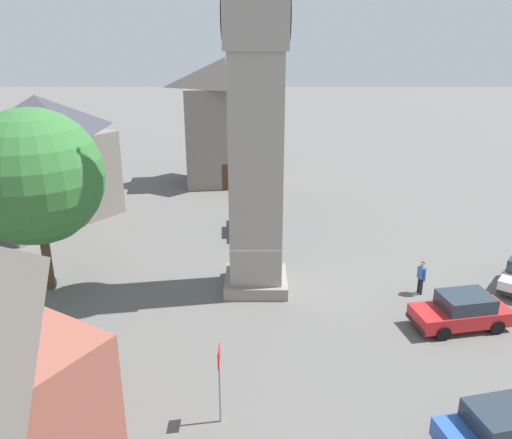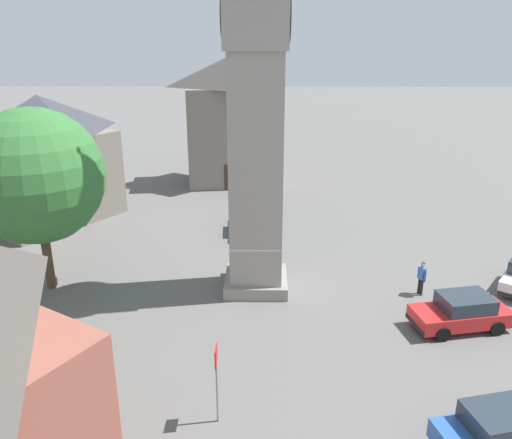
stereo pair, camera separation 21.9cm
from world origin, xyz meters
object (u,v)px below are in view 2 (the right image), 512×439
at_px(car_blue_kerb, 462,312).
at_px(tree, 36,176).
at_px(clock_tower, 256,39).
at_px(building_terrace_right, 228,121).
at_px(car_silver_kerb, 250,220).
at_px(road_sign, 217,372).
at_px(building_corner_back, 45,158).
at_px(car_white_side, 504,431).
at_px(pedestrian, 422,275).

distance_m(car_blue_kerb, tree, 19.89).
height_order(clock_tower, tree, clock_tower).
distance_m(tree, building_terrace_right, 20.82).
height_order(car_blue_kerb, car_silver_kerb, same).
xyz_separation_m(clock_tower, road_sign, (-9.49, 1.09, -9.76)).
distance_m(clock_tower, tree, 11.79).
height_order(tree, building_terrace_right, building_terrace_right).
distance_m(building_corner_back, road_sign, 23.15).
distance_m(car_blue_kerb, building_corner_back, 26.52).
xyz_separation_m(car_silver_kerb, building_terrace_right, (11.54, 2.03, 4.37)).
bearing_deg(road_sign, building_terrace_right, 2.91).
bearing_deg(clock_tower, car_white_side, -144.68).
distance_m(car_silver_kerb, building_corner_back, 13.93).
bearing_deg(road_sign, car_white_side, -97.72).
distance_m(car_white_side, building_terrace_right, 31.83).
height_order(car_silver_kerb, tree, tree).
xyz_separation_m(clock_tower, building_corner_back, (9.68, 13.87, -7.45)).
distance_m(car_white_side, pedestrian, 10.01).
relative_size(car_white_side, building_corner_back, 0.43).
bearing_deg(car_silver_kerb, building_terrace_right, 9.96).
bearing_deg(road_sign, building_corner_back, 33.68).
relative_size(car_silver_kerb, pedestrian, 2.50).
xyz_separation_m(car_blue_kerb, road_sign, (-5.82, 9.88, 1.14)).
distance_m(building_terrace_right, building_corner_back, 14.82).
height_order(pedestrian, building_terrace_right, building_terrace_right).
distance_m(car_blue_kerb, building_terrace_right, 25.89).
xyz_separation_m(building_corner_back, road_sign, (-19.17, -12.78, -2.32)).
distance_m(car_silver_kerb, road_sign, 17.19).
relative_size(clock_tower, building_corner_back, 1.93).
xyz_separation_m(tree, building_terrace_right, (19.37, -7.61, -0.55)).
height_order(car_blue_kerb, pedestrian, pedestrian).
height_order(clock_tower, pedestrian, clock_tower).
bearing_deg(clock_tower, road_sign, 173.42).
xyz_separation_m(car_blue_kerb, car_silver_kerb, (11.32, 9.31, 0.00)).
height_order(car_blue_kerb, car_white_side, same).
bearing_deg(car_silver_kerb, tree, 129.11).
xyz_separation_m(car_blue_kerb, car_white_side, (-7.00, 1.23, 0.00)).
bearing_deg(tree, pedestrian, -91.55).
height_order(car_white_side, road_sign, road_sign).
relative_size(pedestrian, building_corner_back, 0.16).
relative_size(car_blue_kerb, building_terrace_right, 0.43).
relative_size(clock_tower, car_white_side, 4.53).
relative_size(clock_tower, building_terrace_right, 1.98).
bearing_deg(road_sign, tree, 44.23).
relative_size(pedestrian, building_terrace_right, 0.17).
relative_size(car_white_side, road_sign, 1.57).
xyz_separation_m(pedestrian, tree, (0.49, 18.09, 4.68)).
xyz_separation_m(car_silver_kerb, tree, (-7.83, 9.64, 4.92)).
relative_size(clock_tower, road_sign, 7.13).
relative_size(car_white_side, tree, 0.50).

